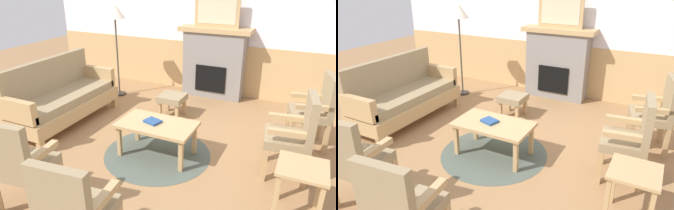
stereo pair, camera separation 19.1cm
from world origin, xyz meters
TOP-DOWN VIEW (x-y plane):
  - ground_plane at (0.00, 0.00)m, footprint 14.00×14.00m
  - wall_back at (0.00, 2.60)m, footprint 7.20×0.14m
  - fireplace at (0.00, 2.35)m, footprint 1.30×0.44m
  - framed_picture at (0.00, 2.35)m, footprint 0.80×0.04m
  - couch at (-1.73, 0.24)m, footprint 0.70×1.80m
  - coffee_table at (0.01, -0.00)m, footprint 0.96×0.56m
  - round_rug at (0.01, -0.00)m, footprint 1.37×1.37m
  - book_on_table at (-0.05, -0.00)m, footprint 0.23×0.20m
  - footstool at (-0.31, 1.17)m, footprint 0.40×0.40m
  - armchair_near_fireplace at (1.58, 0.25)m, footprint 0.54×0.54m
  - armchair_by_window_left at (1.77, 1.11)m, footprint 0.57×0.57m
  - armchair_front_left at (0.20, -1.73)m, footprint 0.53×0.53m
  - armchair_front_center at (-0.69, -1.45)m, footprint 0.54×0.54m
  - side_table at (1.71, -0.43)m, footprint 0.44×0.44m
  - floor_lamp_by_couch at (-1.63, 1.63)m, footprint 0.36×0.36m

SIDE VIEW (x-z plane):
  - ground_plane at x=0.00m, z-range 0.00..0.00m
  - round_rug at x=0.01m, z-range 0.00..0.01m
  - footstool at x=-0.31m, z-range 0.10..0.46m
  - coffee_table at x=0.01m, z-range 0.17..0.61m
  - couch at x=-1.73m, z-range -0.09..0.89m
  - side_table at x=1.71m, z-range 0.16..0.71m
  - book_on_table at x=-0.05m, z-range 0.44..0.47m
  - armchair_near_fireplace at x=1.58m, z-range 0.05..1.03m
  - armchair_by_window_left at x=1.77m, z-range 0.05..1.03m
  - armchair_front_left at x=0.20m, z-range 0.05..1.03m
  - armchair_front_center at x=-0.69m, z-range 0.05..1.03m
  - fireplace at x=0.00m, z-range 0.01..1.29m
  - wall_back at x=0.00m, z-range -0.04..2.66m
  - floor_lamp_by_couch at x=-1.63m, z-range 0.61..2.29m
  - framed_picture at x=0.00m, z-range 1.28..1.84m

